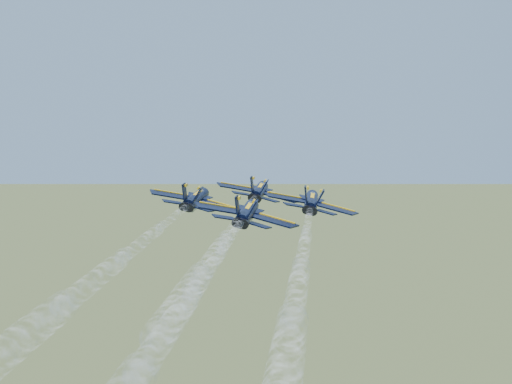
# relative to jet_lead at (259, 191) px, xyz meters

# --- Properties ---
(jet_lead) EXTENTS (13.55, 17.56, 4.50)m
(jet_lead) POSITION_rel_jet_lead_xyz_m (0.00, 0.00, 0.00)
(jet_lead) COLOR black
(jet_left) EXTENTS (13.55, 17.56, 4.50)m
(jet_left) POSITION_rel_jet_lead_xyz_m (-7.96, -10.96, 0.00)
(jet_left) COLOR black
(jet_right) EXTENTS (13.55, 17.56, 4.50)m
(jet_right) POSITION_rel_jet_lead_xyz_m (8.91, -11.99, 0.00)
(jet_right) COLOR black
(jet_slot) EXTENTS (13.55, 17.56, 4.50)m
(jet_slot) POSITION_rel_jet_lead_xyz_m (1.39, -23.85, 0.00)
(jet_slot) COLOR black
(smoke_trail_lead) EXTENTS (4.40, 68.42, 2.58)m
(smoke_trail_lead) POSITION_rel_jet_lead_xyz_m (1.96, -52.14, 0.04)
(smoke_trail_lead) COLOR white
(smoke_trail_left) EXTENTS (4.40, 68.42, 2.58)m
(smoke_trail_left) POSITION_rel_jet_lead_xyz_m (-6.00, -63.10, 0.04)
(smoke_trail_left) COLOR white
(smoke_trail_right) EXTENTS (4.40, 68.42, 2.58)m
(smoke_trail_right) POSITION_rel_jet_lead_xyz_m (10.87, -64.13, 0.04)
(smoke_trail_right) COLOR white
(smoke_trail_slot) EXTENTS (4.40, 68.42, 2.58)m
(smoke_trail_slot) POSITION_rel_jet_lead_xyz_m (3.35, -75.99, 0.04)
(smoke_trail_slot) COLOR white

